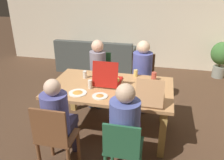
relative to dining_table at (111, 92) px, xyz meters
The scene contains 22 objects.
ground_plane 0.66m from the dining_table, ahead, with size 20.00×20.00×0.00m, color #523826.
back_wall 3.22m from the dining_table, 90.00° to the left, with size 7.44×0.12×2.95m, color beige.
dining_table is the anchor object (origin of this frame).
chair_0 1.07m from the dining_table, 69.28° to the right, with size 0.42×0.41×0.87m.
person_0 0.93m from the dining_table, 66.35° to the right, with size 0.34×0.55×1.25m.
chair_1 1.10m from the dining_table, 114.08° to the right, with size 0.45×0.39×0.94m.
person_1 0.96m from the dining_table, 117.59° to the right, with size 0.31×0.54×1.22m.
chair_2 1.08m from the dining_table, 114.61° to the left, with size 0.42×0.44×0.94m.
person_2 0.94m from the dining_table, 118.45° to the left, with size 0.30×0.47×1.22m.
chair_3 1.09m from the dining_table, 69.70° to the left, with size 0.44×0.46×0.95m.
person_3 0.95m from the dining_table, 66.82° to the left, with size 0.35×0.51×1.24m.
pizza_box_0 0.20m from the dining_table, 118.34° to the left, with size 0.37×0.46×0.39m.
pizza_box_1 0.68m from the dining_table, 25.93° to the right, with size 0.34×0.45×0.36m.
plate_0 0.36m from the dining_table, 101.10° to the right, with size 0.21×0.21×0.03m.
plate_1 0.70m from the dining_table, 14.28° to the left, with size 0.22×0.22×0.01m.
plate_2 0.52m from the dining_table, 140.96° to the right, with size 0.25×0.25×0.03m.
drinking_glass_0 0.58m from the dining_table, 56.76° to the left, with size 0.07×0.07×0.11m, color #DAC067.
drinking_glass_1 0.54m from the dining_table, 155.33° to the left, with size 0.06×0.06×0.12m, color silver.
drinking_glass_2 0.34m from the dining_table, 154.14° to the right, with size 0.06×0.06×0.13m, color silver.
drinking_glass_3 0.73m from the dining_table, 31.06° to the left, with size 0.08×0.08×0.13m, color #B44534.
couch 2.68m from the dining_table, 111.39° to the left, with size 1.96×0.78×0.82m.
potted_plant 3.38m from the dining_table, 52.29° to the left, with size 0.49×0.49×0.88m.
Camera 1 is at (0.71, -3.02, 2.23)m, focal length 37.25 mm.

